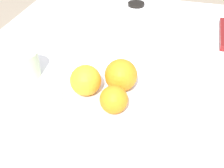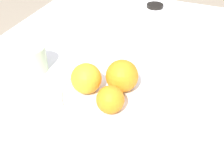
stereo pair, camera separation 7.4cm
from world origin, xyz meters
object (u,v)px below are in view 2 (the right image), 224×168
(orange_1, at_px, (122,76))
(orange_2, at_px, (86,78))
(cup_0, at_px, (31,59))
(soy_dish, at_px, (155,6))
(orange_0, at_px, (110,100))
(napkin, at_px, (157,40))
(fruit_platter, at_px, (112,95))

(orange_1, xyz_separation_m, orange_2, (-0.08, -0.04, -0.00))
(orange_1, bearing_deg, cup_0, 177.04)
(orange_2, distance_m, cup_0, 0.21)
(orange_2, relative_size, cup_0, 0.84)
(orange_1, bearing_deg, soy_dish, 97.79)
(orange_0, xyz_separation_m, napkin, (0.00, 0.39, -0.05))
(orange_1, height_order, napkin, orange_1)
(orange_2, xyz_separation_m, soy_dish, (-0.00, 0.62, -0.05))
(orange_2, distance_m, soy_dish, 0.62)
(fruit_platter, bearing_deg, soy_dish, 96.03)
(orange_0, height_order, orange_2, orange_2)
(soy_dish, bearing_deg, orange_2, -89.77)
(napkin, bearing_deg, orange_2, -103.28)
(orange_2, height_order, soy_dish, orange_2)
(soy_dish, bearing_deg, orange_0, -82.79)
(cup_0, distance_m, napkin, 0.41)
(fruit_platter, bearing_deg, orange_0, -71.13)
(orange_1, height_order, cup_0, orange_1)
(cup_0, relative_size, soy_dish, 1.33)
(orange_0, height_order, orange_1, orange_1)
(orange_1, distance_m, orange_2, 0.09)
(napkin, bearing_deg, orange_0, -90.09)
(fruit_platter, height_order, cup_0, cup_0)
(orange_1, xyz_separation_m, soy_dish, (-0.08, 0.58, -0.05))
(cup_0, bearing_deg, orange_1, -2.96)
(orange_2, xyz_separation_m, napkin, (0.08, 0.35, -0.05))
(napkin, xyz_separation_m, soy_dish, (-0.08, 0.27, 0.00))
(orange_0, height_order, napkin, orange_0)
(napkin, bearing_deg, soy_dish, 107.42)
(orange_1, distance_m, soy_dish, 0.59)
(fruit_platter, bearing_deg, orange_1, 59.47)
(orange_2, relative_size, soy_dish, 1.12)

